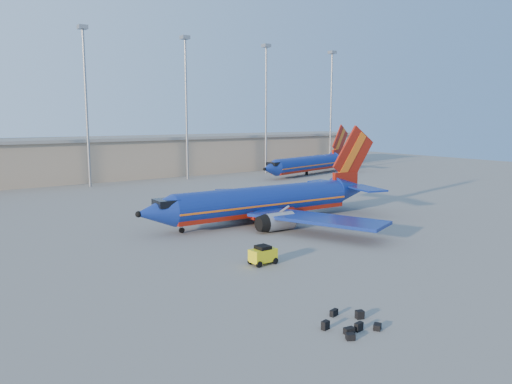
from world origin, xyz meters
TOP-DOWN VIEW (x-y plane):
  - ground at (0.00, 0.00)m, footprint 220.00×220.00m
  - terminal_building at (10.00, 58.00)m, footprint 122.00×16.00m
  - light_mast_row at (5.00, 46.00)m, footprint 101.60×1.60m
  - aircraft_main at (3.40, 2.47)m, footprint 34.13×32.82m
  - aircraft_second at (40.58, 37.50)m, footprint 31.64×14.99m
  - baggage_tug at (-7.69, -11.77)m, footprint 2.36×1.48m
  - luggage_pile at (-11.05, -25.56)m, footprint 3.49×3.60m

SIDE VIEW (x-z plane):
  - ground at x=0.00m, z-range 0.00..0.00m
  - luggage_pile at x=-11.05m, z-range -0.04..0.49m
  - baggage_tug at x=-7.69m, z-range 0.03..1.70m
  - aircraft_main at x=3.40m, z-range -3.31..8.25m
  - aircraft_second at x=40.58m, z-range -2.96..7.97m
  - terminal_building at x=10.00m, z-range 0.07..8.57m
  - light_mast_row at x=5.00m, z-range 3.23..31.88m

